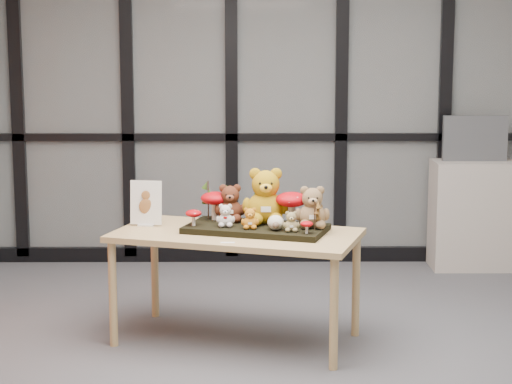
{
  "coord_description": "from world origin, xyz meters",
  "views": [
    {
      "loc": [
        -0.31,
        -5.12,
        1.87
      ],
      "look_at": [
        -0.27,
        0.37,
        0.94
      ],
      "focal_mm": 65.0,
      "sensor_mm": 36.0,
      "label": 1
    }
  ],
  "objects_px": {
    "bear_pooh_yellow": "(266,193)",
    "display_table": "(236,243)",
    "mushroom_front_left": "(193,217)",
    "sign_holder": "(146,205)",
    "plush_cream_hedgehog": "(276,222)",
    "mushroom_front_right": "(307,227)",
    "bear_white_bow": "(226,214)",
    "bear_brown_medium": "(230,201)",
    "diorama_tray": "(256,229)",
    "bear_small_yellow": "(250,217)",
    "bear_tan_back": "(312,205)",
    "cabinet": "(473,215)",
    "monitor": "(475,138)",
    "bear_beige_small": "(291,220)",
    "mushroom_back_right": "(292,207)",
    "mushroom_back_left": "(215,204)"
  },
  "relations": [
    {
      "from": "mushroom_back_right",
      "to": "mushroom_front_right",
      "type": "xyz_separation_m",
      "value": [
        0.08,
        -0.27,
        -0.07
      ]
    },
    {
      "from": "bear_white_bow",
      "to": "sign_holder",
      "type": "distance_m",
      "value": 0.54
    },
    {
      "from": "bear_white_bow",
      "to": "mushroom_back_left",
      "type": "bearing_deg",
      "value": 126.64
    },
    {
      "from": "plush_cream_hedgehog",
      "to": "sign_holder",
      "type": "height_order",
      "value": "sign_holder"
    },
    {
      "from": "mushroom_front_left",
      "to": "mushroom_front_right",
      "type": "distance_m",
      "value": 0.72
    },
    {
      "from": "mushroom_front_left",
      "to": "bear_tan_back",
      "type": "bearing_deg",
      "value": -4.29
    },
    {
      "from": "mushroom_back_left",
      "to": "mushroom_back_right",
      "type": "distance_m",
      "value": 0.5
    },
    {
      "from": "bear_small_yellow",
      "to": "bear_brown_medium",
      "type": "bearing_deg",
      "value": 135.53
    },
    {
      "from": "plush_cream_hedgehog",
      "to": "cabinet",
      "type": "height_order",
      "value": "cabinet"
    },
    {
      "from": "mushroom_back_left",
      "to": "cabinet",
      "type": "distance_m",
      "value": 2.62
    },
    {
      "from": "bear_small_yellow",
      "to": "cabinet",
      "type": "bearing_deg",
      "value": 64.1
    },
    {
      "from": "mushroom_front_left",
      "to": "sign_holder",
      "type": "distance_m",
      "value": 0.36
    },
    {
      "from": "bear_white_bow",
      "to": "plush_cream_hedgehog",
      "type": "xyz_separation_m",
      "value": [
        0.3,
        -0.1,
        -0.03
      ]
    },
    {
      "from": "bear_beige_small",
      "to": "monitor",
      "type": "height_order",
      "value": "monitor"
    },
    {
      "from": "bear_white_bow",
      "to": "monitor",
      "type": "relative_size",
      "value": 0.3
    },
    {
      "from": "display_table",
      "to": "bear_tan_back",
      "type": "height_order",
      "value": "bear_tan_back"
    },
    {
      "from": "bear_tan_back",
      "to": "monitor",
      "type": "xyz_separation_m",
      "value": [
        1.43,
        1.87,
        0.2
      ]
    },
    {
      "from": "diorama_tray",
      "to": "bear_small_yellow",
      "type": "distance_m",
      "value": 0.13
    },
    {
      "from": "display_table",
      "to": "bear_brown_medium",
      "type": "distance_m",
      "value": 0.29
    },
    {
      "from": "sign_holder",
      "to": "cabinet",
      "type": "relative_size",
      "value": 0.33
    },
    {
      "from": "mushroom_back_right",
      "to": "mushroom_front_right",
      "type": "distance_m",
      "value": 0.29
    },
    {
      "from": "plush_cream_hedgehog",
      "to": "mushroom_front_right",
      "type": "height_order",
      "value": "plush_cream_hedgehog"
    },
    {
      "from": "diorama_tray",
      "to": "mushroom_back_left",
      "type": "bearing_deg",
      "value": 161.61
    },
    {
      "from": "sign_holder",
      "to": "bear_pooh_yellow",
      "type": "bearing_deg",
      "value": 1.83
    },
    {
      "from": "bear_small_yellow",
      "to": "monitor",
      "type": "xyz_separation_m",
      "value": [
        1.81,
        1.91,
        0.26
      ]
    },
    {
      "from": "mushroom_front_left",
      "to": "sign_holder",
      "type": "height_order",
      "value": "sign_holder"
    },
    {
      "from": "bear_tan_back",
      "to": "bear_beige_small",
      "type": "relative_size",
      "value": 2.08
    },
    {
      "from": "bear_tan_back",
      "to": "plush_cream_hedgehog",
      "type": "relative_size",
      "value": 2.8
    },
    {
      "from": "sign_holder",
      "to": "cabinet",
      "type": "xyz_separation_m",
      "value": [
        2.46,
        1.63,
        -0.38
      ]
    },
    {
      "from": "diorama_tray",
      "to": "mushroom_back_right",
      "type": "height_order",
      "value": "mushroom_back_right"
    },
    {
      "from": "plush_cream_hedgehog",
      "to": "monitor",
      "type": "height_order",
      "value": "monitor"
    },
    {
      "from": "diorama_tray",
      "to": "plush_cream_hedgehog",
      "type": "distance_m",
      "value": 0.18
    },
    {
      "from": "bear_small_yellow",
      "to": "monitor",
      "type": "bearing_deg",
      "value": 64.38
    },
    {
      "from": "bear_beige_small",
      "to": "mushroom_back_left",
      "type": "height_order",
      "value": "mushroom_back_left"
    },
    {
      "from": "mushroom_front_left",
      "to": "bear_pooh_yellow",
      "type": "bearing_deg",
      "value": 10.07
    },
    {
      "from": "display_table",
      "to": "monitor",
      "type": "xyz_separation_m",
      "value": [
        1.89,
        1.85,
        0.44
      ]
    },
    {
      "from": "bear_tan_back",
      "to": "bear_small_yellow",
      "type": "bearing_deg",
      "value": -156.27
    },
    {
      "from": "bear_tan_back",
      "to": "plush_cream_hedgehog",
      "type": "bearing_deg",
      "value": -142.67
    },
    {
      "from": "bear_brown_medium",
      "to": "mushroom_back_right",
      "type": "bearing_deg",
      "value": 1.32
    },
    {
      "from": "display_table",
      "to": "diorama_tray",
      "type": "height_order",
      "value": "diorama_tray"
    },
    {
      "from": "bear_pooh_yellow",
      "to": "display_table",
      "type": "bearing_deg",
      "value": -132.01
    },
    {
      "from": "bear_brown_medium",
      "to": "bear_pooh_yellow",
      "type": "bearing_deg",
      "value": 1.62
    },
    {
      "from": "display_table",
      "to": "bear_tan_back",
      "type": "relative_size",
      "value": 5.85
    },
    {
      "from": "bear_tan_back",
      "to": "diorama_tray",
      "type": "bearing_deg",
      "value": -170.05
    },
    {
      "from": "mushroom_back_right",
      "to": "sign_holder",
      "type": "bearing_deg",
      "value": 171.05
    },
    {
      "from": "display_table",
      "to": "bear_pooh_yellow",
      "type": "height_order",
      "value": "bear_pooh_yellow"
    },
    {
      "from": "diorama_tray",
      "to": "bear_white_bow",
      "type": "height_order",
      "value": "bear_white_bow"
    },
    {
      "from": "bear_beige_small",
      "to": "cabinet",
      "type": "relative_size",
      "value": 0.15
    },
    {
      "from": "bear_white_bow",
      "to": "sign_holder",
      "type": "xyz_separation_m",
      "value": [
        -0.5,
        0.2,
        0.02
      ]
    },
    {
      "from": "bear_tan_back",
      "to": "mushroom_front_left",
      "type": "height_order",
      "value": "bear_tan_back"
    }
  ]
}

